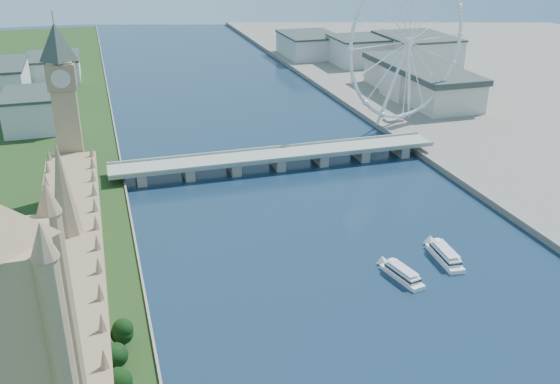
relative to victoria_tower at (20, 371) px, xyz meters
name	(u,v)px	position (x,y,z in m)	size (l,w,h in m)	color
victoria_tower	(20,371)	(0.00, 0.00, 0.00)	(28.16, 28.16, 112.00)	tan
parliament_range	(74,264)	(7.00, 115.00, -36.01)	(24.00, 200.00, 70.00)	tan
big_ben	(63,91)	(7.00, 223.00, 12.08)	(20.02, 20.02, 110.00)	tan
westminster_bridge	(277,158)	(135.00, 245.00, -47.86)	(220.00, 22.00, 9.50)	gray
london_eye	(409,42)	(254.98, 300.08, 13.03)	(113.60, 39.12, 124.30)	silver
county_hall	(419,99)	(310.00, 375.00, -54.49)	(54.00, 144.00, 35.00)	beige
city_skyline	(243,62)	(174.22, 505.08, -37.53)	(505.00, 280.00, 32.00)	beige
tour_boat_near	(402,278)	(149.72, 91.74, -54.49)	(7.15, 28.08, 6.19)	white
tour_boat_far	(444,260)	(177.39, 101.27, -54.49)	(7.93, 30.98, 6.86)	white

